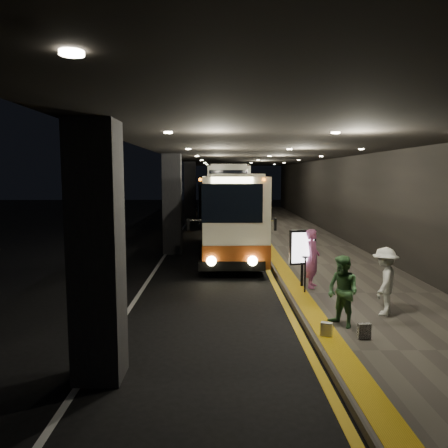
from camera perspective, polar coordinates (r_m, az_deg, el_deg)
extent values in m
plane|color=black|center=(15.67, -2.71, -6.46)|extent=(90.00, 90.00, 0.00)
cube|color=silver|center=(20.69, -7.21, -3.30)|extent=(0.12, 50.00, 0.01)
cube|color=gold|center=(20.64, 4.33, -3.29)|extent=(0.18, 50.00, 0.01)
cube|color=#514C44|center=(20.97, 10.89, -3.04)|extent=(4.50, 50.00, 0.15)
cube|color=gold|center=(20.66, 5.72, -2.87)|extent=(0.50, 50.00, 0.01)
cube|color=black|center=(21.26, 17.03, 4.85)|extent=(0.10, 50.00, 6.00)
cube|color=black|center=(7.66, -16.27, -3.64)|extent=(0.80, 0.80, 4.40)
cube|color=black|center=(19.41, -6.76, 2.59)|extent=(0.80, 0.80, 4.40)
cube|color=black|center=(31.35, -4.45, 4.10)|extent=(0.80, 0.80, 4.40)
cube|color=black|center=(20.38, 4.87, 9.55)|extent=(9.00, 50.00, 0.40)
cube|color=beige|center=(19.65, 0.58, 1.80)|extent=(2.57, 10.91, 3.07)
cube|color=#8E4514|center=(19.77, 0.58, -1.47)|extent=(2.59, 10.93, 0.81)
cube|color=black|center=(14.16, 1.07, 2.71)|extent=(1.99, 0.12, 1.27)
cube|color=black|center=(14.53, 1.04, -5.47)|extent=(2.22, 0.31, 0.32)
cylinder|color=black|center=(16.44, -2.69, -4.23)|extent=(0.25, 0.90, 0.90)
cylinder|color=black|center=(16.49, 4.36, -4.20)|extent=(0.25, 0.90, 0.90)
cylinder|color=black|center=(23.40, -2.09, -1.01)|extent=(0.25, 0.90, 0.90)
cylinder|color=black|center=(23.44, 2.85, -1.00)|extent=(0.25, 0.90, 0.90)
sphere|color=#FFEAA5|center=(14.40, -1.66, -4.85)|extent=(0.33, 0.33, 0.33)
sphere|color=#FFEAA5|center=(14.44, 3.75, -4.83)|extent=(0.33, 0.33, 0.33)
cube|color=#FFF2BF|center=(14.12, 1.07, 5.75)|extent=(1.36, 0.09, 0.20)
cube|color=beige|center=(33.36, 0.32, 4.32)|extent=(2.76, 12.78, 3.61)
cube|color=#8E4514|center=(33.44, 0.32, 2.04)|extent=(2.78, 12.80, 0.96)
cube|color=black|center=(26.94, 0.55, 5.49)|extent=(2.34, 0.08, 1.49)
cube|color=black|center=(27.17, 0.55, 0.33)|extent=(2.61, 0.27, 0.37)
cylinder|color=black|center=(29.45, -1.90, 0.70)|extent=(0.30, 1.06, 1.06)
cylinder|color=black|center=(29.50, 2.80, 0.71)|extent=(0.30, 1.06, 1.06)
cylinder|color=black|center=(37.71, -1.63, 1.98)|extent=(0.30, 1.06, 1.06)
cylinder|color=black|center=(37.75, 2.04, 1.98)|extent=(0.30, 1.06, 1.06)
cube|color=beige|center=(48.02, -0.18, 4.93)|extent=(3.00, 12.54, 3.53)
cube|color=#8E4514|center=(48.07, -0.18, 3.38)|extent=(3.02, 12.56, 0.93)
cube|color=black|center=(41.74, -0.11, 5.76)|extent=(2.28, 0.13, 1.45)
cube|color=black|center=(41.92, -0.11, 2.49)|extent=(2.55, 0.33, 0.36)
cylinder|color=black|center=(44.16, -1.67, 2.63)|extent=(0.29, 1.04, 1.04)
cylinder|color=black|center=(44.18, 1.39, 2.63)|extent=(0.29, 1.04, 1.04)
cylinder|color=black|center=(52.24, -1.52, 3.23)|extent=(0.29, 1.04, 1.04)
cylinder|color=black|center=(52.26, 1.07, 3.23)|extent=(0.29, 1.04, 1.04)
imported|color=#AC5084|center=(13.29, 11.48, -4.41)|extent=(0.61, 0.74, 1.75)
imported|color=#437946|center=(10.08, 15.26, -8.49)|extent=(0.81, 0.91, 1.59)
imported|color=silver|center=(11.21, 20.25, -7.03)|extent=(0.96, 1.16, 1.64)
cube|color=black|center=(9.67, 17.83, -13.18)|extent=(0.27, 0.14, 0.32)
cube|color=silver|center=(9.61, 13.24, -13.24)|extent=(0.27, 0.21, 0.29)
cylinder|color=black|center=(13.44, 10.15, -6.63)|extent=(0.08, 0.08, 0.67)
cube|color=black|center=(13.27, 10.22, -3.01)|extent=(0.81, 0.25, 1.05)
cube|color=white|center=(13.21, 10.27, -3.06)|extent=(0.68, 0.15, 0.91)
cylinder|color=black|center=(12.71, 10.54, -6.55)|extent=(0.05, 0.05, 1.03)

